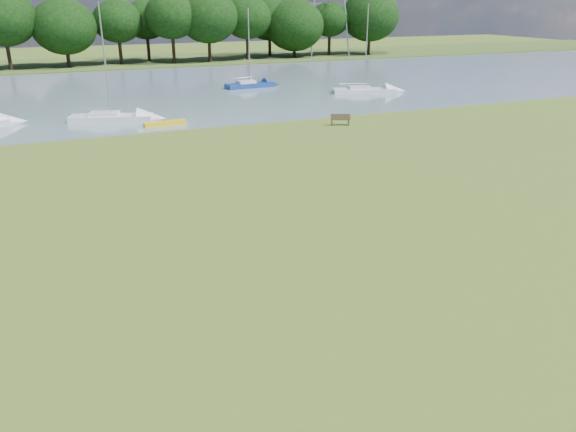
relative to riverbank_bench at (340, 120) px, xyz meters
name	(u,v)px	position (x,y,z in m)	size (l,w,h in m)	color
ground	(225,254)	(-15.02, -18.90, -0.46)	(220.00, 220.00, 0.00)	olive
river	(104,94)	(-15.02, 23.10, -0.46)	(220.00, 40.00, 0.10)	slate
far_bank	(82,65)	(-15.02, 53.10, -0.46)	(220.00, 20.00, 0.40)	#4C6626
riverbank_bench	(340,120)	(0.00, 0.00, 0.00)	(1.54, 0.98, 0.92)	brown
kayak	(165,123)	(-12.40, 5.10, -0.25)	(3.18, 0.74, 0.32)	yellow
tree_line	(2,22)	(-24.43, 49.10, 5.84)	(124.28, 8.74, 10.58)	black
sailboat_3	(364,89)	(9.71, 13.09, -0.01)	(6.71, 3.72, 8.64)	silver
sailboat_4	(110,116)	(-16.05, 8.36, 0.04)	(6.59, 3.68, 8.87)	silver
sailboat_5	(249,83)	(0.08, 21.12, 0.08)	(5.60, 2.16, 8.20)	navy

